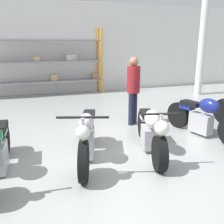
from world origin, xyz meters
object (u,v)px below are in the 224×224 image
at_px(motorcycle_white, 151,131).
at_px(motorcycle_silver, 87,136).
at_px(shelving_rack, 47,62).
at_px(motorcycle_blue, 205,117).
at_px(person_browsing, 133,86).

bearing_deg(motorcycle_white, motorcycle_silver, -76.41).
bearing_deg(shelving_rack, motorcycle_silver, -88.63).
bearing_deg(motorcycle_blue, motorcycle_white, -90.28).
bearing_deg(motorcycle_white, motorcycle_blue, 118.67).
height_order(shelving_rack, motorcycle_white, shelving_rack).
bearing_deg(motorcycle_blue, shelving_rack, -167.57).
height_order(shelving_rack, motorcycle_blue, shelving_rack).
relative_size(shelving_rack, motorcycle_silver, 2.28).
bearing_deg(shelving_rack, person_browsing, -69.38).
xyz_separation_m(motorcycle_white, person_browsing, (0.35, 1.65, 0.57)).
distance_m(motorcycle_silver, person_browsing, 2.30).
relative_size(shelving_rack, motorcycle_white, 2.22).
xyz_separation_m(motorcycle_silver, motorcycle_white, (1.20, -0.04, -0.02)).
bearing_deg(shelving_rack, motorcycle_white, -77.67).
height_order(motorcycle_blue, person_browsing, person_browsing).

